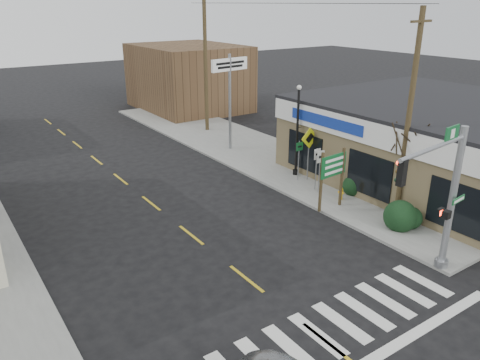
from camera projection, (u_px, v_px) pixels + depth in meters
ground at (327, 342)px, 13.38m from camera, size 140.00×140.00×0.00m
sidewalk_right at (282, 163)px, 28.13m from camera, size 6.00×38.00×0.13m
center_line at (191, 235)px, 19.54m from camera, size 0.12×56.00×0.01m
crosswalk at (317, 335)px, 13.69m from camera, size 11.00×2.20×0.01m
thrift_store at (446, 144)px, 24.96m from camera, size 12.00×14.00×4.00m
bldg_distant_right at (188, 77)px, 41.83m from camera, size 8.00×10.00×5.60m
traffic_signal_pole at (444, 188)px, 15.52m from camera, size 4.24×0.36×5.38m
guide_sign at (333, 171)px, 21.11m from camera, size 1.61×0.14×2.82m
fire_hydrant at (341, 193)px, 22.65m from camera, size 0.19×0.19×0.61m
ped_crossing_sign at (309, 145)px, 24.59m from camera, size 1.12×0.08×2.89m
lamp_post at (298, 124)px, 25.05m from camera, size 0.64×0.50×4.95m
dance_center_sign at (230, 77)px, 29.05m from camera, size 2.83×0.18×6.02m
bare_tree at (410, 131)px, 19.75m from camera, size 2.48×2.48×4.95m
shrub_front at (400, 216)px, 19.71m from camera, size 1.40×1.40×1.05m
shrub_back at (354, 186)px, 23.29m from camera, size 1.10×1.10×0.82m
utility_pole_near at (409, 116)px, 19.41m from camera, size 1.54×0.23×8.87m
utility_pole_far at (205, 57)px, 33.26m from camera, size 1.80×0.27×10.33m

